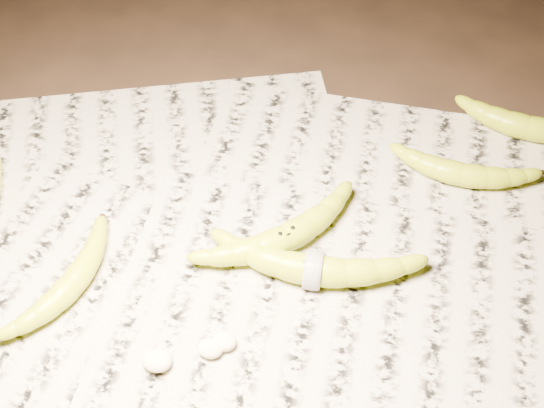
% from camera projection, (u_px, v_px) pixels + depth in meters
% --- Properties ---
extents(ground, '(3.00, 3.00, 0.00)m').
position_uv_depth(ground, '(248.00, 254.00, 0.94)').
color(ground, black).
rests_on(ground, ground).
extents(newspaper_patch, '(0.90, 0.70, 0.01)m').
position_uv_depth(newspaper_patch, '(250.00, 268.00, 0.92)').
color(newspaper_patch, '#A39C8C').
rests_on(newspaper_patch, ground).
extents(banana_left_b, '(0.10, 0.17, 0.03)m').
position_uv_depth(banana_left_b, '(71.00, 282.00, 0.88)').
color(banana_left_b, '#A7B416').
rests_on(banana_left_b, newspaper_patch).
extents(banana_center, '(0.19, 0.17, 0.04)m').
position_uv_depth(banana_center, '(285.00, 236.00, 0.92)').
color(banana_center, '#A7B416').
rests_on(banana_center, newspaper_patch).
extents(banana_taped, '(0.23, 0.06, 0.04)m').
position_uv_depth(banana_taped, '(313.00, 269.00, 0.89)').
color(banana_taped, '#A7B416').
rests_on(banana_taped, newspaper_patch).
extents(banana_upper_a, '(0.17, 0.07, 0.03)m').
position_uv_depth(banana_upper_a, '(463.00, 172.00, 0.99)').
color(banana_upper_a, '#A7B416').
rests_on(banana_upper_a, newspaper_patch).
extents(banana_upper_b, '(0.18, 0.08, 0.04)m').
position_uv_depth(banana_upper_b, '(528.00, 126.00, 1.05)').
color(banana_upper_b, '#A7B416').
rests_on(banana_upper_b, newspaper_patch).
extents(measuring_tape, '(0.00, 0.05, 0.05)m').
position_uv_depth(measuring_tape, '(313.00, 269.00, 0.89)').
color(measuring_tape, white).
rests_on(measuring_tape, newspaper_patch).
extents(flesh_chunk_a, '(0.03, 0.03, 0.02)m').
position_uv_depth(flesh_chunk_a, '(156.00, 359.00, 0.82)').
color(flesh_chunk_a, beige).
rests_on(flesh_chunk_a, newspaper_patch).
extents(flesh_chunk_b, '(0.03, 0.02, 0.02)m').
position_uv_depth(flesh_chunk_b, '(210.00, 347.00, 0.84)').
color(flesh_chunk_b, beige).
rests_on(flesh_chunk_b, newspaper_patch).
extents(flesh_chunk_c, '(0.03, 0.02, 0.02)m').
position_uv_depth(flesh_chunk_c, '(224.00, 340.00, 0.84)').
color(flesh_chunk_c, beige).
rests_on(flesh_chunk_c, newspaper_patch).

